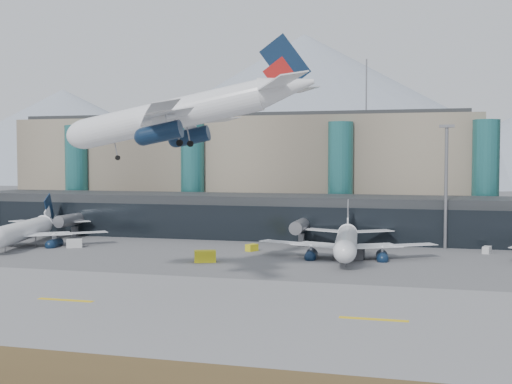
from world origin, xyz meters
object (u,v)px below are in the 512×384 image
veh_a (74,243)px  veh_d (487,250)px  jet_parked_mid (347,234)px  veh_b (252,248)px  veh_h (205,256)px  veh_g (355,250)px  hero_jet (196,103)px  veh_c (354,254)px  lightmast_mid (446,179)px  jet_parked_left (29,224)px

veh_a → veh_d: size_ratio=1.29×
jet_parked_mid → veh_b: size_ratio=14.43×
veh_h → veh_g: bearing=12.3°
veh_a → jet_parked_mid: bearing=-25.0°
veh_b → jet_parked_mid: bearing=-68.6°
hero_jet → veh_h: size_ratio=9.79×
veh_g → veh_d: bearing=57.7°
jet_parked_mid → veh_c: 4.83m
lightmast_mid → hero_jet: size_ratio=0.68×
jet_parked_mid → veh_g: 4.81m
veh_c → hero_jet: bearing=-113.4°
jet_parked_left → veh_b: jet_parked_left is taller
veh_b → veh_d: veh_b is taller
veh_d → veh_a: bearing=117.2°
veh_a → jet_parked_left: bearing=142.0°
veh_b → veh_c: (21.11, -5.27, 0.29)m
jet_parked_mid → veh_h: jet_parked_mid is taller
jet_parked_mid → veh_c: bearing=-155.2°
jet_parked_left → veh_b: bearing=-100.4°
jet_parked_mid → veh_b: jet_parked_mid is taller
jet_parked_mid → veh_g: jet_parked_mid is taller
jet_parked_mid → veh_c: (1.77, -3.06, -3.29)m
veh_d → veh_h: bearing=133.9°
veh_g → veh_a: bearing=-134.1°
veh_b → veh_g: size_ratio=0.91×
lightmast_mid → veh_d: (7.73, -4.89, -13.72)m
lightmast_mid → jet_parked_left: size_ratio=0.70×
veh_g → jet_parked_mid: bearing=-72.5°
lightmast_mid → veh_g: (-17.25, -12.55, -13.64)m
hero_jet → veh_b: (-2.79, 40.26, -25.63)m
jet_parked_mid → veh_d: (26.28, 10.69, -3.59)m
veh_h → veh_c: bearing=1.1°
veh_a → veh_h: 34.53m
hero_jet → jet_parked_left: bearing=139.8°
veh_b → veh_d: size_ratio=0.99×
hero_jet → veh_g: size_ratio=14.07×
lightmast_mid → jet_parked_left: (-87.57, -15.56, -9.98)m
veh_c → veh_g: veh_c is taller
lightmast_mid → veh_h: size_ratio=6.66×
veh_b → veh_h: (-4.56, -15.53, 0.36)m
lightmast_mid → veh_h: bearing=-145.7°
jet_parked_mid → veh_c: size_ratio=9.79×
veh_g → veh_h: (-25.19, -16.34, 0.28)m
hero_jet → veh_b: hero_jet is taller
veh_h → jet_parked_left: bearing=142.8°
lightmast_mid → veh_g: 25.32m
veh_c → veh_h: veh_h is taller
veh_d → veh_g: veh_g is taller
lightmast_mid → veh_h: lightmast_mid is taller
hero_jet → veh_a: (-40.07, 35.74, -25.44)m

